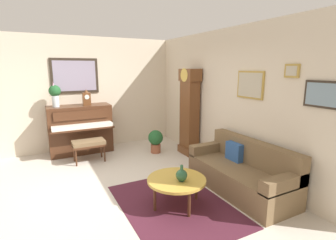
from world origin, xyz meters
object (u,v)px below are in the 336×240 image
Objects in this scene: piano_bench at (89,144)px; couch at (242,172)px; flower_vase at (55,93)px; coffee_table at (177,180)px; piano at (81,129)px; mantel_clock at (87,98)px; green_jug at (182,175)px; grandfather_clock at (189,114)px; potted_plant at (156,140)px.

couch is at bearing 38.40° from piano_bench.
couch is 4.35m from flower_vase.
piano_bench is 2.61m from coffee_table.
mantel_clock is at bearing 89.54° from piano.
flower_vase is at bearing -89.88° from piano.
green_jug reaches higher than piano_bench.
piano is 2.48× the size of flower_vase.
grandfather_clock is 3.62× the size of potted_plant.
green_jug is (2.04, -1.40, -0.45)m from grandfather_clock.
couch is at bearing -6.18° from grandfather_clock.
piano reaches higher than piano_bench.
couch is 1.20m from green_jug.
piano is 3.79× the size of mantel_clock.
piano is 3.44m from green_jug.
flower_vase is at bearing -114.65° from grandfather_clock.
mantel_clock is (-1.28, -2.11, 0.37)m from grandfather_clock.
piano is 3.34m from coffee_table.
grandfather_clock reaches higher than couch.
flower_vase reaches higher than coffee_table.
grandfather_clock is 1.03m from potted_plant.
grandfather_clock is 2.31× the size of coffee_table.
piano_bench is at bearing -10.91° from mantel_clock.
green_jug is (0.10, 0.03, 0.12)m from coffee_table.
grandfather_clock is at bearing 143.57° from coffee_table.
grandfather_clock reaches higher than mantel_clock.
potted_plant is at bearing -120.87° from grandfather_clock.
piano is 1.02m from flower_vase.
couch reaches higher than coffee_table.
grandfather_clock is 3.12m from flower_vase.
mantel_clock reaches higher than couch.
flower_vase reaches higher than green_jug.
grandfather_clock reaches higher than potted_plant.
piano is at bearing -164.93° from green_jug.
flower_vase is (-3.31, -2.58, 1.16)m from couch.
green_jug reaches higher than potted_plant.
green_jug is (2.58, 0.85, 0.11)m from piano_bench.
piano_bench is 2.92× the size of green_jug.
grandfather_clock is (0.54, 2.25, 0.56)m from piano_bench.
piano is 0.77m from piano_bench.
piano_bench is 2.71m from green_jug.
grandfather_clock is at bearing 65.35° from flower_vase.
grandfather_clock is 1.07× the size of couch.
coffee_table is 2.47m from potted_plant.
couch is at bearing 11.03° from potted_plant.
piano_bench is 1.41m from flower_vase.
piano is at bearing -176.55° from piano_bench.
mantel_clock is (-3.22, -0.68, 0.94)m from coffee_table.
coffee_table is at bearing 22.96° from flower_vase.
grandfather_clock is 5.34× the size of mantel_clock.
couch is 1.22m from coffee_table.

